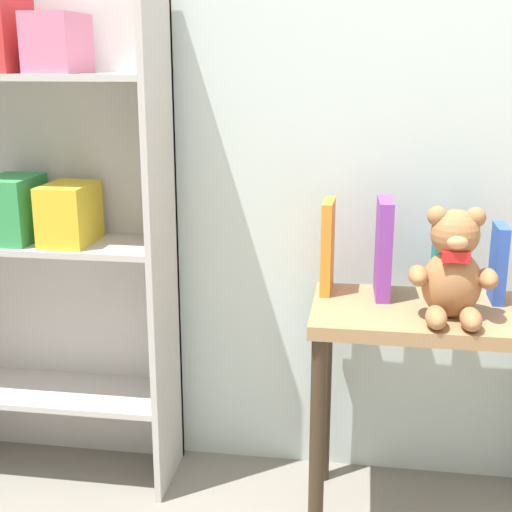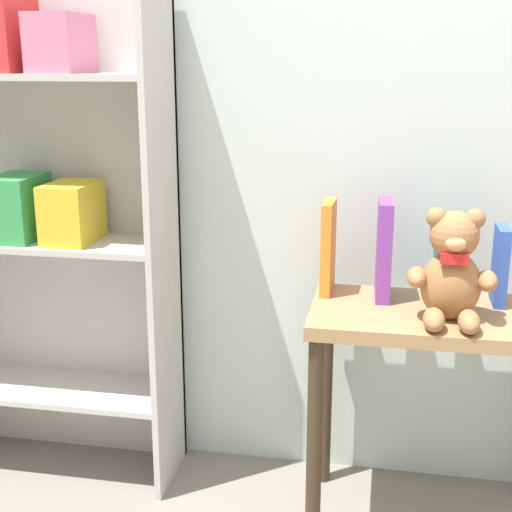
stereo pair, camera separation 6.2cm
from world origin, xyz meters
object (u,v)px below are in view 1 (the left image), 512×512
(book_standing_orange, at_px, (328,246))
(book_standing_purple, at_px, (383,248))
(book_standing_teal, at_px, (439,260))
(book_standing_blue, at_px, (498,263))
(display_table, at_px, (438,349))
(bookshelf_side, at_px, (49,209))
(teddy_bear, at_px, (453,269))

(book_standing_orange, bearing_deg, book_standing_purple, -5.56)
(book_standing_teal, distance_m, book_standing_blue, 0.15)
(display_table, relative_size, book_standing_purple, 2.48)
(display_table, height_order, book_standing_purple, book_standing_purple)
(bookshelf_side, distance_m, book_standing_purple, 0.96)
(display_table, relative_size, book_standing_teal, 3.26)
(display_table, distance_m, book_standing_orange, 0.40)
(display_table, xyz_separation_m, teddy_bear, (0.02, -0.06, 0.24))
(bookshelf_side, height_order, book_standing_orange, bookshelf_side)
(book_standing_orange, distance_m, book_standing_teal, 0.30)
(display_table, distance_m, book_standing_blue, 0.28)
(book_standing_orange, relative_size, book_standing_blue, 1.24)
(teddy_bear, height_order, book_standing_blue, teddy_bear)
(teddy_bear, bearing_deg, book_standing_teal, 95.22)
(bookshelf_side, relative_size, book_standing_orange, 5.74)
(bookshelf_side, height_order, teddy_bear, bookshelf_side)
(teddy_bear, height_order, book_standing_teal, teddy_bear)
(book_standing_purple, xyz_separation_m, book_standing_teal, (0.15, 0.02, -0.03))
(bookshelf_side, distance_m, teddy_bear, 1.14)
(display_table, xyz_separation_m, book_standing_blue, (0.15, 0.09, 0.21))
(book_standing_orange, bearing_deg, teddy_bear, -27.05)
(bookshelf_side, distance_m, book_standing_blue, 1.26)
(bookshelf_side, height_order, book_standing_teal, bookshelf_side)
(bookshelf_side, distance_m, book_standing_orange, 0.81)
(book_standing_purple, bearing_deg, display_table, -33.49)
(book_standing_orange, distance_m, book_standing_blue, 0.45)
(display_table, xyz_separation_m, book_standing_purple, (-0.15, 0.09, 0.24))
(bookshelf_side, relative_size, book_standing_teal, 7.20)
(teddy_bear, bearing_deg, book_standing_blue, 49.53)
(teddy_bear, height_order, book_standing_purple, teddy_bear)
(teddy_bear, relative_size, book_standing_blue, 1.36)
(bookshelf_side, relative_size, display_table, 2.21)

